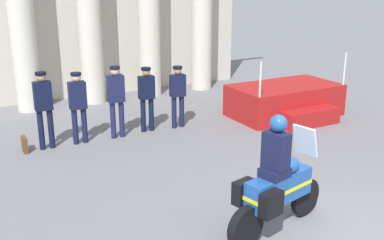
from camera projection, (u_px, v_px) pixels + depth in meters
name	position (u px, v px, depth m)	size (l,w,h in m)	color
reviewing_stand	(286.00, 101.00, 13.03)	(3.02, 2.18, 1.78)	#A51919
officer_in_row_0	(44.00, 104.00, 10.37)	(0.38, 0.24, 1.78)	black
officer_in_row_1	(78.00, 102.00, 10.72)	(0.38, 0.24, 1.70)	#141938
officer_in_row_2	(116.00, 96.00, 11.10)	(0.38, 0.24, 1.76)	#191E42
officer_in_row_3	(147.00, 94.00, 11.59)	(0.38, 0.24, 1.64)	black
officer_in_row_4	(178.00, 92.00, 11.88)	(0.38, 0.24, 1.61)	#141938
motorcycle_with_rider	(276.00, 185.00, 7.00)	(2.06, 0.85, 1.90)	black
briefcase_on_ground	(25.00, 144.00, 10.41)	(0.10, 0.32, 0.36)	brown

